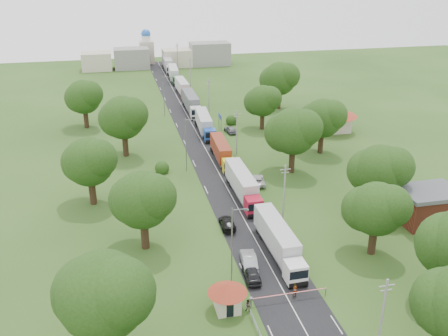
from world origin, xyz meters
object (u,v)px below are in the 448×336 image
object	(u,v)px
info_sign	(220,119)
car_lane_front	(252,273)
truck_0	(279,240)
car_lane_mid	(249,260)
boom_barrier	(278,296)
pedestrian_near	(295,291)
guard_booth	(227,294)

from	to	relation	value
info_sign	car_lane_front	distance (m)	55.65
truck_0	car_lane_mid	bearing A→B (deg)	-160.04
boom_barrier	pedestrian_near	bearing A→B (deg)	12.48
car_lane_mid	pedestrian_near	bearing A→B (deg)	123.24
boom_barrier	guard_booth	size ratio (longest dim) A/B	2.10
boom_barrier	info_sign	bearing A→B (deg)	83.76
boom_barrier	car_lane_front	world-z (taller)	car_lane_front
car_lane_mid	truck_0	bearing A→B (deg)	-152.25
guard_booth	car_lane_mid	xyz separation A→B (m)	(4.62, 7.81, -1.33)
boom_barrier	car_lane_mid	size ratio (longest dim) A/B	1.82
boom_barrier	info_sign	world-z (taller)	info_sign
boom_barrier	guard_booth	bearing A→B (deg)	-179.99
truck_0	pedestrian_near	distance (m)	9.07
truck_0	car_lane_mid	xyz separation A→B (m)	(-4.44, -1.61, -1.34)
info_sign	pedestrian_near	bearing A→B (deg)	-94.13
guard_booth	truck_0	size ratio (longest dim) A/B	0.30
boom_barrier	truck_0	world-z (taller)	truck_0
truck_0	pedestrian_near	bearing A→B (deg)	-96.14
boom_barrier	info_sign	distance (m)	60.39
boom_barrier	info_sign	size ratio (longest dim) A/B	2.25
guard_booth	info_sign	world-z (taller)	info_sign
info_sign	pedestrian_near	xyz separation A→B (m)	(-4.30, -59.50, -2.15)
boom_barrier	car_lane_front	bearing A→B (deg)	108.19
car_lane_front	info_sign	bearing A→B (deg)	-94.40
guard_booth	boom_barrier	bearing A→B (deg)	0.01
truck_0	pedestrian_near	xyz separation A→B (m)	(-0.96, -8.92, -1.32)
pedestrian_near	car_lane_front	bearing A→B (deg)	124.68
car_lane_mid	car_lane_front	bearing A→B (deg)	89.20
boom_barrier	guard_booth	distance (m)	5.98
truck_0	car_lane_front	size ratio (longest dim) A/B	3.27
boom_barrier	car_lane_front	xyz separation A→B (m)	(-1.64, 5.00, -0.12)
boom_barrier	truck_0	distance (m)	10.04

